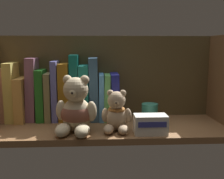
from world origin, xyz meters
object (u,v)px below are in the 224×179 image
object	(u,v)px
small_product_box	(150,124)
book_9	(84,92)
book_3	(33,89)
book_12	(107,96)
book_2	(23,99)
book_7	(65,91)
book_13	(115,96)
book_11	(101,96)
teddy_bear_smaller	(116,114)
book_5	(50,96)
book_6	(56,90)
book_8	(75,87)
book_0	(5,94)
pillar_candle	(150,114)
teddy_bear_larger	(76,110)
book_4	(42,95)
book_10	(94,88)
book_1	(13,91)

from	to	relation	value
small_product_box	book_9	bearing A→B (deg)	138.17
book_3	book_12	xyz separation A→B (cm)	(26.76, 0.00, -2.94)
book_2	book_7	bearing A→B (deg)	0.00
book_12	book_13	distance (cm)	2.68
book_11	teddy_bear_smaller	xyz separation A→B (cm)	(4.50, -15.12, -2.79)
book_2	book_5	world-z (taller)	book_5
book_12	teddy_bear_smaller	bearing A→B (deg)	-81.22
book_7	book_6	bearing A→B (deg)	180.00
book_8	small_product_box	distance (cm)	31.70
book_0	teddy_bear_smaller	xyz separation A→B (cm)	(38.88, -15.12, -3.86)
book_7	book_12	size ratio (longest dim) A/B	1.24
book_2	small_product_box	size ratio (longest dim) A/B	1.56
pillar_candle	small_product_box	bearing A→B (deg)	-99.48
book_9	book_11	xyz separation A→B (cm)	(6.15, 0.00, -1.54)
book_9	book_13	xyz separation A→B (cm)	(10.99, 0.00, -1.48)
pillar_candle	teddy_bear_larger	bearing A→B (deg)	-163.82
book_4	book_3	bearing A→B (deg)	180.00
book_9	teddy_bear_smaller	size ratio (longest dim) A/B	1.52
book_2	book_9	size ratio (longest dim) A/B	0.78
book_11	book_0	bearing A→B (deg)	180.00
book_3	small_product_box	world-z (taller)	book_3
book_3	book_10	xyz separation A→B (cm)	(21.93, 0.00, 0.03)
book_1	book_7	xyz separation A→B (cm)	(18.30, 0.00, -0.17)
book_8	teddy_bear_larger	world-z (taller)	book_8
book_0	book_5	bearing A→B (deg)	0.00
teddy_bear_smaller	small_product_box	xyz separation A→B (cm)	(10.08, -3.43, -2.60)
book_5	book_2	bearing A→B (deg)	180.00
book_10	book_12	distance (cm)	5.67
book_3	book_11	xyz separation A→B (cm)	(24.60, 0.00, -2.80)
book_3	small_product_box	size ratio (longest dim) A/B	2.26
teddy_bear_smaller	book_3	bearing A→B (deg)	152.55
book_4	pillar_candle	xyz separation A→B (cm)	(37.56, -8.67, -5.52)
teddy_bear_smaller	book_4	bearing A→B (deg)	149.67
book_0	book_10	bearing A→B (deg)	0.00
book_10	book_3	bearing A→B (deg)	180.00
book_5	book_9	world-z (taller)	book_9
book_0	book_11	world-z (taller)	book_0
book_4	book_5	distance (cm)	2.77
teddy_bear_larger	book_0	bearing A→B (deg)	149.30
book_7	small_product_box	size ratio (longest dim) A/B	2.06
book_6	book_7	size ratio (longest dim) A/B	1.04
book_7	book_11	xyz separation A→B (cm)	(13.18, 0.00, -1.83)
book_6	book_9	size ratio (longest dim) A/B	1.07
book_7	book_13	world-z (taller)	book_7
book_3	book_11	world-z (taller)	book_3
book_10	book_0	bearing A→B (deg)	180.00
book_0	book_6	bearing A→B (deg)	0.00
book_0	book_7	world-z (taller)	book_7
pillar_candle	book_3	bearing A→B (deg)	168.01
book_9	teddy_bear_smaller	bearing A→B (deg)	-54.85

